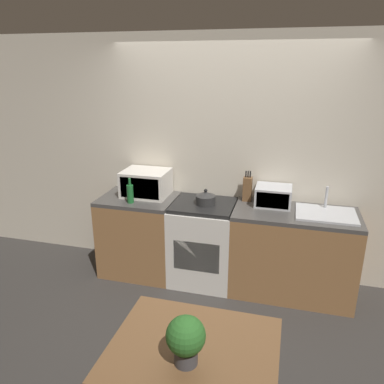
{
  "coord_description": "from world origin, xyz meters",
  "views": [
    {
      "loc": [
        0.63,
        -2.77,
        2.29
      ],
      "look_at": [
        -0.3,
        0.7,
        1.05
      ],
      "focal_mm": 35.0,
      "sensor_mm": 36.0,
      "label": 1
    }
  ],
  "objects_px": {
    "kettle": "(206,198)",
    "bottle": "(130,193)",
    "microwave": "(146,183)",
    "toaster_oven": "(273,196)",
    "stove_range": "(203,242)",
    "dining_table": "(193,361)"
  },
  "relations": [
    {
      "from": "kettle",
      "to": "bottle",
      "type": "relative_size",
      "value": 0.77
    },
    {
      "from": "microwave",
      "to": "toaster_oven",
      "type": "bearing_deg",
      "value": 1.97
    },
    {
      "from": "stove_range",
      "to": "toaster_oven",
      "type": "relative_size",
      "value": 2.49
    },
    {
      "from": "stove_range",
      "to": "dining_table",
      "type": "relative_size",
      "value": 0.95
    },
    {
      "from": "toaster_oven",
      "to": "kettle",
      "type": "bearing_deg",
      "value": -167.33
    },
    {
      "from": "microwave",
      "to": "toaster_oven",
      "type": "height_order",
      "value": "microwave"
    },
    {
      "from": "bottle",
      "to": "dining_table",
      "type": "height_order",
      "value": "bottle"
    },
    {
      "from": "dining_table",
      "to": "stove_range",
      "type": "bearing_deg",
      "value": 101.62
    },
    {
      "from": "kettle",
      "to": "bottle",
      "type": "bearing_deg",
      "value": -168.33
    },
    {
      "from": "bottle",
      "to": "dining_table",
      "type": "relative_size",
      "value": 0.28
    },
    {
      "from": "kettle",
      "to": "toaster_oven",
      "type": "relative_size",
      "value": 0.57
    },
    {
      "from": "microwave",
      "to": "dining_table",
      "type": "bearing_deg",
      "value": -61.93
    },
    {
      "from": "toaster_oven",
      "to": "bottle",
      "type": "bearing_deg",
      "value": -167.86
    },
    {
      "from": "stove_range",
      "to": "kettle",
      "type": "xyz_separation_m",
      "value": [
        0.02,
        -0.02,
        0.52
      ]
    },
    {
      "from": "kettle",
      "to": "stove_range",
      "type": "bearing_deg",
      "value": 146.94
    },
    {
      "from": "stove_range",
      "to": "kettle",
      "type": "bearing_deg",
      "value": -33.06
    },
    {
      "from": "stove_range",
      "to": "microwave",
      "type": "height_order",
      "value": "microwave"
    },
    {
      "from": "dining_table",
      "to": "bottle",
      "type": "bearing_deg",
      "value": 123.31
    },
    {
      "from": "stove_range",
      "to": "bottle",
      "type": "distance_m",
      "value": 0.95
    },
    {
      "from": "microwave",
      "to": "toaster_oven",
      "type": "distance_m",
      "value": 1.38
    },
    {
      "from": "kettle",
      "to": "bottle",
      "type": "distance_m",
      "value": 0.79
    },
    {
      "from": "stove_range",
      "to": "toaster_oven",
      "type": "height_order",
      "value": "toaster_oven"
    }
  ]
}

